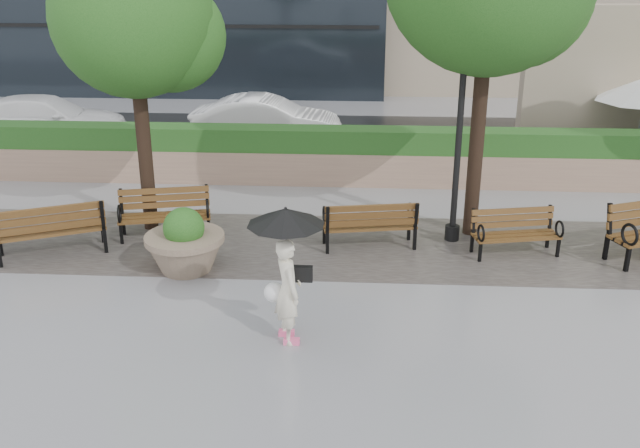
# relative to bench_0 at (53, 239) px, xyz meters

# --- Properties ---
(ground) EXTENTS (100.00, 100.00, 0.00)m
(ground) POSITION_rel_bench_0_xyz_m (5.46, -2.25, -0.31)
(ground) COLOR gray
(ground) RESTS_ON ground
(cobble_strip) EXTENTS (28.00, 3.20, 0.01)m
(cobble_strip) POSITION_rel_bench_0_xyz_m (5.46, 0.75, -0.30)
(cobble_strip) COLOR #383330
(cobble_strip) RESTS_ON ground
(hedge_wall) EXTENTS (24.00, 0.80, 1.35)m
(hedge_wall) POSITION_rel_bench_0_xyz_m (5.46, 4.75, 0.36)
(hedge_wall) COLOR tan
(hedge_wall) RESTS_ON ground
(asphalt_street) EXTENTS (40.00, 7.00, 0.00)m
(asphalt_street) POSITION_rel_bench_0_xyz_m (5.46, 8.75, -0.31)
(asphalt_street) COLOR black
(asphalt_street) RESTS_ON ground
(bench_0) EXTENTS (2.06, 1.50, 1.03)m
(bench_0) POSITION_rel_bench_0_xyz_m (0.00, 0.00, 0.00)
(bench_0) COLOR brown
(bench_0) RESTS_ON ground
(bench_1) EXTENTS (1.86, 1.07, 0.94)m
(bench_1) POSITION_rel_bench_0_xyz_m (1.86, 1.01, -0.03)
(bench_1) COLOR brown
(bench_1) RESTS_ON ground
(bench_2) EXTENTS (1.84, 0.99, 0.94)m
(bench_2) POSITION_rel_bench_0_xyz_m (5.86, 0.72, -0.03)
(bench_2) COLOR brown
(bench_2) RESTS_ON ground
(bench_3) EXTENTS (1.67, 0.93, 0.85)m
(bench_3) POSITION_rel_bench_0_xyz_m (8.56, 0.53, -0.06)
(bench_3) COLOR brown
(bench_3) RESTS_ON ground
(planter_left) EXTENTS (1.39, 1.39, 1.17)m
(planter_left) POSITION_rel_bench_0_xyz_m (2.63, -0.53, 0.15)
(planter_left) COLOR #7F6B56
(planter_left) RESTS_ON ground
(lamppost) EXTENTS (0.28, 0.28, 3.83)m
(lamppost) POSITION_rel_bench_0_xyz_m (7.49, 1.18, 1.37)
(lamppost) COLOR black
(lamppost) RESTS_ON ground
(tree_0) EXTENTS (3.16, 3.01, 5.68)m
(tree_0) POSITION_rel_bench_0_xyz_m (1.58, 1.54, 3.76)
(tree_0) COLOR black
(tree_0) RESTS_ON ground
(car_left) EXTENTS (4.92, 2.61, 1.36)m
(car_left) POSITION_rel_bench_0_xyz_m (-3.54, 8.10, 0.37)
(car_left) COLOR white
(car_left) RESTS_ON ground
(car_right) EXTENTS (4.30, 1.58, 1.41)m
(car_right) POSITION_rel_bench_0_xyz_m (2.92, 8.20, 0.40)
(car_right) COLOR white
(car_right) RESTS_ON ground
(pedestrian) EXTENTS (1.09, 1.09, 2.01)m
(pedestrian) POSITION_rel_bench_0_xyz_m (4.67, -2.79, 0.92)
(pedestrian) COLOR #F0E7CA
(pedestrian) RESTS_ON ground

